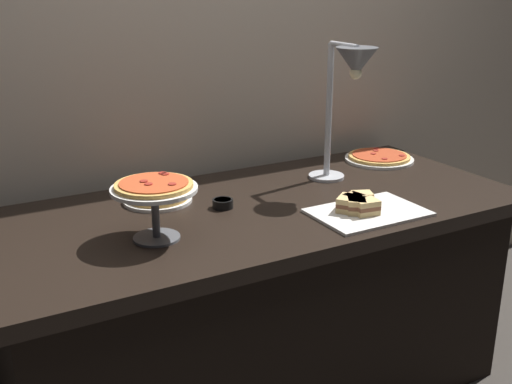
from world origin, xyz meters
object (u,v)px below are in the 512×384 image
at_px(sandwich_platter, 362,208).
at_px(pizza_plate_center, 158,198).
at_px(pizza_plate_front, 379,158).
at_px(heat_lamp, 350,77).
at_px(pizza_plate_raised_stand, 154,193).
at_px(sauce_cup_near, 223,203).

bearing_deg(sandwich_platter, pizza_plate_center, 141.10).
bearing_deg(pizza_plate_front, heat_lamp, -147.81).
bearing_deg(pizza_plate_front, sandwich_platter, -134.44).
height_order(pizza_plate_front, sandwich_platter, sandwich_platter).
distance_m(pizza_plate_raised_stand, sauce_cup_near, 0.35).
height_order(pizza_plate_front, pizza_plate_raised_stand, pizza_plate_raised_stand).
height_order(pizza_plate_raised_stand, sauce_cup_near, pizza_plate_raised_stand).
relative_size(heat_lamp, sauce_cup_near, 7.39).
relative_size(pizza_plate_raised_stand, sandwich_platter, 0.69).
distance_m(pizza_plate_front, sauce_cup_near, 0.87).
relative_size(heat_lamp, sandwich_platter, 1.42).
distance_m(heat_lamp, pizza_plate_center, 0.81).
xyz_separation_m(heat_lamp, sandwich_platter, (-0.13, -0.26, -0.39)).
relative_size(pizza_plate_center, sandwich_platter, 0.65).
distance_m(pizza_plate_center, sauce_cup_near, 0.24).
distance_m(pizza_plate_center, sandwich_platter, 0.71).
xyz_separation_m(heat_lamp, pizza_plate_front, (0.34, 0.21, -0.40)).
xyz_separation_m(heat_lamp, pizza_plate_center, (-0.68, 0.18, -0.40)).
xyz_separation_m(pizza_plate_front, sandwich_platter, (-0.47, -0.48, 0.01)).
xyz_separation_m(pizza_plate_front, pizza_plate_center, (-1.02, -0.03, 0.00)).
relative_size(heat_lamp, pizza_plate_front, 1.80).
relative_size(pizza_plate_front, pizza_plate_raised_stand, 1.14).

